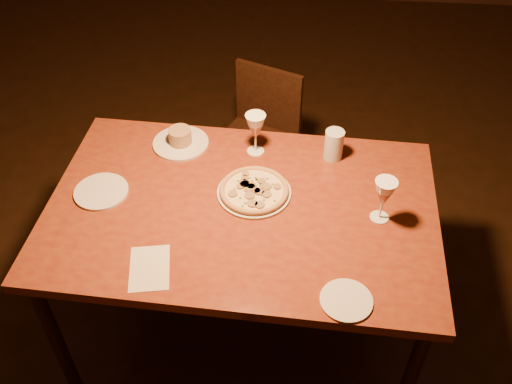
{
  "coord_description": "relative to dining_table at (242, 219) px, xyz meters",
  "views": [
    {
      "loc": [
        0.16,
        -1.65,
        2.35
      ],
      "look_at": [
        0.02,
        -0.06,
        0.83
      ],
      "focal_mm": 40.0,
      "sensor_mm": 36.0,
      "label": 1
    }
  ],
  "objects": [
    {
      "name": "wine_glass_far",
      "position": [
        0.02,
        0.33,
        0.16
      ],
      "size": [
        0.09,
        0.09,
        0.19
      ],
      "primitive_type": null,
      "color": "#B86A4C",
      "rests_on": "dining_table"
    },
    {
      "name": "dining_table",
      "position": [
        0.0,
        0.0,
        0.0
      ],
      "size": [
        1.53,
        1.02,
        0.8
      ],
      "rotation": [
        0.0,
        0.0,
        -0.04
      ],
      "color": "brown",
      "rests_on": "floor"
    },
    {
      "name": "floor",
      "position": [
        0.04,
        0.11,
        -0.73
      ],
      "size": [
        7.0,
        7.0,
        0.0
      ],
      "primitive_type": "plane",
      "color": "black",
      "rests_on": "ground"
    },
    {
      "name": "pizza_plate",
      "position": [
        0.04,
        0.07,
        0.09
      ],
      "size": [
        0.29,
        0.29,
        0.03
      ],
      "color": "silver",
      "rests_on": "dining_table"
    },
    {
      "name": "side_plate_near",
      "position": [
        0.39,
        -0.41,
        0.08
      ],
      "size": [
        0.17,
        0.17,
        0.01
      ],
      "primitive_type": "cylinder",
      "color": "silver",
      "rests_on": "dining_table"
    },
    {
      "name": "chair_far",
      "position": [
        -0.01,
        0.92,
        -0.28
      ],
      "size": [
        0.5,
        0.5,
        0.79
      ],
      "rotation": [
        0.0,
        0.0,
        -0.39
      ],
      "color": "black",
      "rests_on": "floor"
    },
    {
      "name": "ramekin_saucer",
      "position": [
        -0.3,
        0.35,
        0.1
      ],
      "size": [
        0.24,
        0.24,
        0.08
      ],
      "color": "silver",
      "rests_on": "dining_table"
    },
    {
      "name": "side_plate_left",
      "position": [
        -0.56,
        0.03,
        0.08
      ],
      "size": [
        0.21,
        0.21,
        0.01
      ],
      "primitive_type": "cylinder",
      "color": "silver",
      "rests_on": "dining_table"
    },
    {
      "name": "wine_glass_right",
      "position": [
        0.52,
        -0.01,
        0.16
      ],
      "size": [
        0.08,
        0.08,
        0.18
      ],
      "primitive_type": null,
      "color": "#B86A4C",
      "rests_on": "dining_table"
    },
    {
      "name": "menu_card",
      "position": [
        -0.28,
        -0.33,
        0.07
      ],
      "size": [
        0.17,
        0.22,
        0.0
      ],
      "primitive_type": "cube",
      "rotation": [
        0.0,
        0.0,
        0.19
      ],
      "color": "beige",
      "rests_on": "dining_table"
    },
    {
      "name": "water_tumbler",
      "position": [
        0.35,
        0.33,
        0.14
      ],
      "size": [
        0.08,
        0.08,
        0.13
      ],
      "primitive_type": "cylinder",
      "color": "silver",
      "rests_on": "dining_table"
    }
  ]
}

